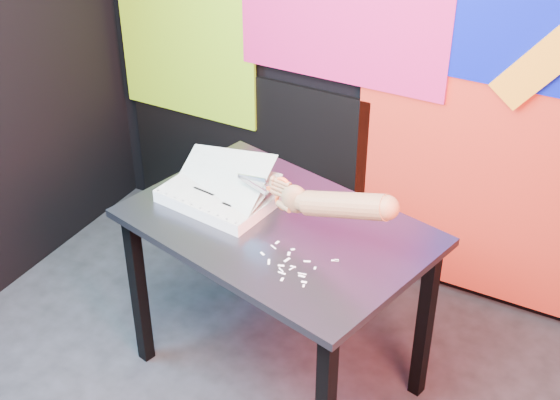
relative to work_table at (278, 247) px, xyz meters
The scene contains 7 objects.
room 0.94m from the work_table, 80.67° to the right, with size 3.01×3.01×2.71m.
backdrop 0.91m from the work_table, 79.10° to the left, with size 2.88×0.05×2.08m.
work_table is the anchor object (origin of this frame).
printout_stack 0.30m from the work_table, behind, with size 0.44×0.35×0.21m.
scissors 0.25m from the work_table, 48.71° to the right, with size 0.24×0.05×0.13m.
hand_forearm 0.39m from the work_table, 11.92° to the right, with size 0.49×0.14×0.20m.
paper_clippings 0.27m from the work_table, 49.75° to the right, with size 0.26×0.19×0.00m.
Camera 1 is at (1.01, -1.41, 2.35)m, focal length 50.00 mm.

